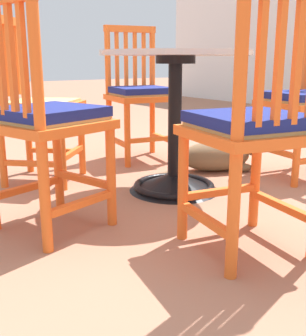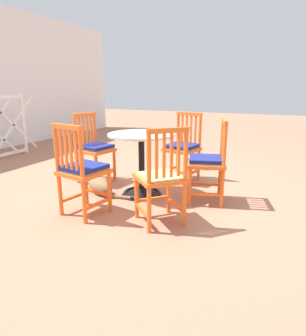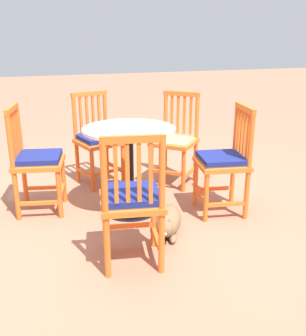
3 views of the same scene
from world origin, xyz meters
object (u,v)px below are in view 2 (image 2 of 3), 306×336
(orange_chair_near_fence, at_px, (94,149))
(cafe_table, at_px, (142,172))
(orange_chair_at_corner, at_px, (161,179))
(orange_chair_facing_out, at_px, (208,162))
(pet_water_bowl, at_px, (203,167))
(orange_chair_by_planter, at_px, (82,171))
(orange_chair_tucked_in, at_px, (183,148))
(tabby_cat, at_px, (99,185))

(orange_chair_near_fence, bearing_deg, cafe_table, -104.01)
(orange_chair_at_corner, xyz_separation_m, orange_chair_near_fence, (0.81, 1.31, 0.01))
(orange_chair_facing_out, bearing_deg, cafe_table, 99.42)
(orange_chair_at_corner, distance_m, orange_chair_facing_out, 0.77)
(orange_chair_facing_out, bearing_deg, pet_water_bowl, 17.66)
(orange_chair_by_planter, xyz_separation_m, orange_chair_near_fence, (0.94, 0.53, 0.00))
(orange_chair_by_planter, bearing_deg, cafe_table, -19.96)
(orange_chair_tucked_in, distance_m, orange_chair_near_fence, 1.17)
(orange_chair_near_fence, height_order, tabby_cat, orange_chair_near_fence)
(tabby_cat, bearing_deg, cafe_table, -72.36)
(orange_chair_at_corner, bearing_deg, pet_water_bowl, 4.97)
(orange_chair_by_planter, relative_size, tabby_cat, 1.25)
(orange_chair_near_fence, bearing_deg, orange_chair_facing_out, -92.80)
(orange_chair_at_corner, height_order, orange_chair_facing_out, same)
(orange_chair_facing_out, distance_m, tabby_cat, 1.33)
(orange_chair_facing_out, height_order, pet_water_bowl, orange_chair_facing_out)
(orange_chair_by_planter, xyz_separation_m, tabby_cat, (0.58, 0.23, -0.35))
(cafe_table, xyz_separation_m, orange_chair_near_fence, (0.20, 0.80, 0.16))
(cafe_table, xyz_separation_m, pet_water_bowl, (1.43, -0.33, -0.26))
(cafe_table, relative_size, orange_chair_tucked_in, 0.83)
(orange_chair_by_planter, height_order, orange_chair_near_fence, same)
(cafe_table, height_order, orange_chair_facing_out, orange_chair_facing_out)
(orange_chair_by_planter, distance_m, orange_chair_facing_out, 1.34)
(cafe_table, distance_m, orange_chair_tucked_in, 0.80)
(orange_chair_facing_out, xyz_separation_m, tabby_cat, (-0.28, 1.25, -0.35))
(orange_chair_near_fence, xyz_separation_m, pet_water_bowl, (1.23, -1.13, -0.42))
(orange_chair_near_fence, bearing_deg, tabby_cat, -139.93)
(cafe_table, distance_m, tabby_cat, 0.56)
(orange_chair_facing_out, relative_size, tabby_cat, 1.25)
(orange_chair_at_corner, height_order, orange_chair_near_fence, same)
(cafe_table, bearing_deg, orange_chair_by_planter, 160.04)
(orange_chair_at_corner, relative_size, tabby_cat, 1.25)
(orange_chair_by_planter, height_order, tabby_cat, orange_chair_by_planter)
(orange_chair_at_corner, relative_size, orange_chair_near_fence, 1.00)
(orange_chair_tucked_in, height_order, orange_chair_near_fence, same)
(orange_chair_facing_out, xyz_separation_m, pet_water_bowl, (1.31, 0.42, -0.42))
(cafe_table, xyz_separation_m, orange_chair_tucked_in, (0.74, -0.24, 0.16))
(orange_chair_facing_out, distance_m, pet_water_bowl, 1.44)
(cafe_table, distance_m, orange_chair_by_planter, 0.80)
(cafe_table, relative_size, orange_chair_near_fence, 0.83)
(orange_chair_at_corner, bearing_deg, tabby_cat, 65.92)
(cafe_table, relative_size, tabby_cat, 1.04)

